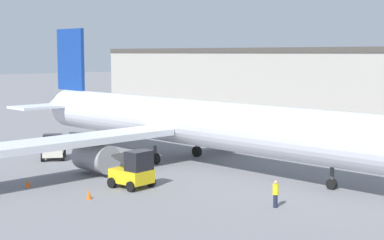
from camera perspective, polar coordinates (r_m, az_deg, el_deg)
ground_plane at (r=48.17m, az=0.00°, el=-4.20°), size 400.00×400.00×0.00m
terminal_building at (r=81.02m, az=12.40°, el=3.47°), size 82.05×11.96×9.67m
airplane at (r=48.39m, az=-0.85°, el=-0.21°), size 43.52×40.22×11.37m
ground_crew_worker at (r=34.75m, az=8.10°, el=-7.03°), size 0.35×0.35×1.61m
baggage_tug at (r=50.83m, az=-13.31°, el=-2.65°), size 3.24×3.03×2.23m
belt_loader_truck at (r=39.45m, az=-5.67°, el=-4.91°), size 2.82×2.47×2.55m
safety_cone_near at (r=41.16m, az=-15.63°, el=-5.90°), size 0.36×0.36×0.55m
safety_cone_far at (r=37.04m, az=-9.97°, el=-7.14°), size 0.36×0.36×0.55m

